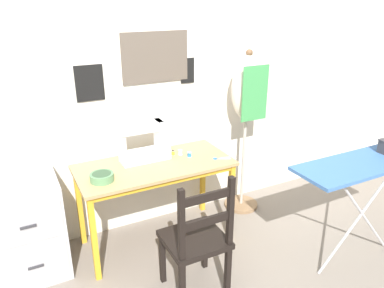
{
  "coord_description": "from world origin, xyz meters",
  "views": [
    {
      "loc": [
        -0.94,
        -2.2,
        1.93
      ],
      "look_at": [
        0.31,
        0.25,
        0.82
      ],
      "focal_mm": 35.0,
      "sensor_mm": 36.0,
      "label": 1
    }
  ],
  "objects_px": {
    "thread_spool_near_machine": "(173,153)",
    "dress_form": "(247,98)",
    "fabric_bowl": "(102,177)",
    "thread_spool_far_edge": "(189,154)",
    "scissors": "(219,158)",
    "ironing_board": "(371,165)",
    "sewing_machine": "(147,142)",
    "thread_spool_mid_table": "(180,152)",
    "wooden_chair": "(197,240)",
    "filing_cabinet": "(29,229)"
  },
  "relations": [
    {
      "from": "thread_spool_near_machine",
      "to": "dress_form",
      "type": "distance_m",
      "value": 0.82
    },
    {
      "from": "fabric_bowl",
      "to": "thread_spool_far_edge",
      "type": "bearing_deg",
      "value": 7.11
    },
    {
      "from": "scissors",
      "to": "ironing_board",
      "type": "relative_size",
      "value": 0.12
    },
    {
      "from": "sewing_machine",
      "to": "thread_spool_far_edge",
      "type": "xyz_separation_m",
      "value": [
        0.32,
        -0.11,
        -0.13
      ]
    },
    {
      "from": "sewing_machine",
      "to": "thread_spool_mid_table",
      "type": "xyz_separation_m",
      "value": [
        0.27,
        -0.03,
        -0.13
      ]
    },
    {
      "from": "thread_spool_far_edge",
      "to": "wooden_chair",
      "type": "bearing_deg",
      "value": -112.98
    },
    {
      "from": "thread_spool_near_machine",
      "to": "wooden_chair",
      "type": "relative_size",
      "value": 0.05
    },
    {
      "from": "scissors",
      "to": "filing_cabinet",
      "type": "bearing_deg",
      "value": 172.11
    },
    {
      "from": "fabric_bowl",
      "to": "scissors",
      "type": "bearing_deg",
      "value": -2.91
    },
    {
      "from": "fabric_bowl",
      "to": "thread_spool_far_edge",
      "type": "relative_size",
      "value": 3.92
    },
    {
      "from": "scissors",
      "to": "thread_spool_mid_table",
      "type": "relative_size",
      "value": 3.44
    },
    {
      "from": "fabric_bowl",
      "to": "thread_spool_far_edge",
      "type": "height_order",
      "value": "fabric_bowl"
    },
    {
      "from": "dress_form",
      "to": "fabric_bowl",
      "type": "bearing_deg",
      "value": -170.79
    },
    {
      "from": "sewing_machine",
      "to": "filing_cabinet",
      "type": "relative_size",
      "value": 0.55
    },
    {
      "from": "sewing_machine",
      "to": "scissors",
      "type": "height_order",
      "value": "sewing_machine"
    },
    {
      "from": "scissors",
      "to": "thread_spool_near_machine",
      "type": "bearing_deg",
      "value": 142.82
    },
    {
      "from": "wooden_chair",
      "to": "filing_cabinet",
      "type": "distance_m",
      "value": 1.22
    },
    {
      "from": "fabric_bowl",
      "to": "thread_spool_mid_table",
      "type": "relative_size",
      "value": 4.07
    },
    {
      "from": "thread_spool_mid_table",
      "to": "fabric_bowl",
      "type": "bearing_deg",
      "value": -166.29
    },
    {
      "from": "thread_spool_mid_table",
      "to": "wooden_chair",
      "type": "distance_m",
      "value": 0.84
    },
    {
      "from": "fabric_bowl",
      "to": "thread_spool_near_machine",
      "type": "relative_size",
      "value": 3.96
    },
    {
      "from": "ironing_board",
      "to": "filing_cabinet",
      "type": "bearing_deg",
      "value": 155.89
    },
    {
      "from": "thread_spool_mid_table",
      "to": "thread_spool_near_machine",
      "type": "bearing_deg",
      "value": 168.96
    },
    {
      "from": "wooden_chair",
      "to": "filing_cabinet",
      "type": "xyz_separation_m",
      "value": [
        -0.98,
        0.73,
        -0.05
      ]
    },
    {
      "from": "fabric_bowl",
      "to": "thread_spool_far_edge",
      "type": "xyz_separation_m",
      "value": [
        0.74,
        0.09,
        -0.01
      ]
    },
    {
      "from": "wooden_chair",
      "to": "dress_form",
      "type": "relative_size",
      "value": 0.6
    },
    {
      "from": "thread_spool_far_edge",
      "to": "ironing_board",
      "type": "bearing_deg",
      "value": -44.05
    },
    {
      "from": "thread_spool_mid_table",
      "to": "wooden_chair",
      "type": "height_order",
      "value": "wooden_chair"
    },
    {
      "from": "filing_cabinet",
      "to": "wooden_chair",
      "type": "bearing_deg",
      "value": -36.86
    },
    {
      "from": "thread_spool_near_machine",
      "to": "thread_spool_mid_table",
      "type": "bearing_deg",
      "value": -11.04
    },
    {
      "from": "thread_spool_near_machine",
      "to": "ironing_board",
      "type": "bearing_deg",
      "value": -43.69
    },
    {
      "from": "fabric_bowl",
      "to": "thread_spool_mid_table",
      "type": "distance_m",
      "value": 0.71
    },
    {
      "from": "scissors",
      "to": "filing_cabinet",
      "type": "xyz_separation_m",
      "value": [
        -1.46,
        0.2,
        -0.34
      ]
    },
    {
      "from": "fabric_bowl",
      "to": "thread_spool_mid_table",
      "type": "xyz_separation_m",
      "value": [
        0.69,
        0.17,
        -0.01
      ]
    },
    {
      "from": "thread_spool_far_edge",
      "to": "sewing_machine",
      "type": "bearing_deg",
      "value": 161.27
    },
    {
      "from": "fabric_bowl",
      "to": "thread_spool_near_machine",
      "type": "xyz_separation_m",
      "value": [
        0.63,
        0.18,
        -0.01
      ]
    },
    {
      "from": "ironing_board",
      "to": "thread_spool_far_edge",
      "type": "bearing_deg",
      "value": 135.95
    },
    {
      "from": "scissors",
      "to": "dress_form",
      "type": "bearing_deg",
      "value": 31.77
    },
    {
      "from": "filing_cabinet",
      "to": "ironing_board",
      "type": "bearing_deg",
      "value": -24.11
    },
    {
      "from": "sewing_machine",
      "to": "thread_spool_far_edge",
      "type": "distance_m",
      "value": 0.36
    },
    {
      "from": "sewing_machine",
      "to": "thread_spool_mid_table",
      "type": "bearing_deg",
      "value": -6.42
    },
    {
      "from": "filing_cabinet",
      "to": "dress_form",
      "type": "xyz_separation_m",
      "value": [
        1.89,
        0.07,
        0.72
      ]
    },
    {
      "from": "sewing_machine",
      "to": "wooden_chair",
      "type": "relative_size",
      "value": 0.45
    },
    {
      "from": "fabric_bowl",
      "to": "scissors",
      "type": "distance_m",
      "value": 0.94
    },
    {
      "from": "scissors",
      "to": "thread_spool_far_edge",
      "type": "relative_size",
      "value": 3.31
    },
    {
      "from": "sewing_machine",
      "to": "dress_form",
      "type": "height_order",
      "value": "dress_form"
    },
    {
      "from": "thread_spool_far_edge",
      "to": "scissors",
      "type": "bearing_deg",
      "value": -35.5
    },
    {
      "from": "wooden_chair",
      "to": "filing_cabinet",
      "type": "relative_size",
      "value": 1.23
    },
    {
      "from": "scissors",
      "to": "filing_cabinet",
      "type": "relative_size",
      "value": 0.19
    },
    {
      "from": "scissors",
      "to": "thread_spool_far_edge",
      "type": "height_order",
      "value": "thread_spool_far_edge"
    }
  ]
}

